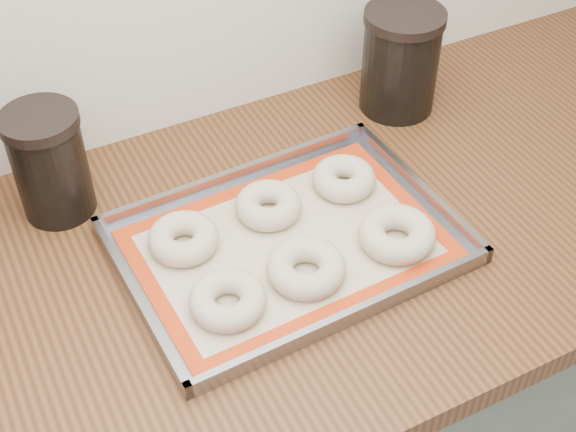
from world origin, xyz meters
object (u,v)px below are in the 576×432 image
bagel_front_mid (306,268)px  bagel_back_mid (268,205)px  bagel_front_left (228,300)px  canister_right (400,61)px  bagel_back_left (183,239)px  bagel_back_right (344,179)px  bagel_front_right (397,234)px  baking_tray (288,243)px  canister_mid (50,163)px

bagel_front_mid → bagel_back_mid: size_ratio=1.10×
bagel_front_left → canister_right: size_ratio=0.57×
bagel_back_left → bagel_back_right: bearing=1.9°
bagel_front_mid → bagel_front_right: bagel_front_right is taller
bagel_front_left → bagel_back_right: bagel_back_right is taller
baking_tray → bagel_back_mid: 0.07m
bagel_back_right → canister_right: bearing=38.1°
bagel_front_right → bagel_back_mid: (-0.13, 0.14, -0.00)m
bagel_front_right → canister_mid: (-0.40, 0.29, 0.06)m
baking_tray → canister_mid: (-0.26, 0.23, 0.08)m
bagel_front_mid → canister_right: (0.33, 0.29, 0.07)m
baking_tray → bagel_back_right: bearing=28.2°
canister_mid → canister_right: (0.58, -0.01, 0.00)m
canister_right → bagel_back_mid: bearing=-154.6°
bagel_front_left → bagel_back_left: bagel_back_left is taller
bagel_front_mid → bagel_back_left: bearing=134.7°
bagel_back_right → canister_right: (0.19, 0.15, 0.07)m
bagel_front_mid → canister_right: size_ratio=0.60×
bagel_back_left → canister_mid: bearing=128.3°
bagel_front_mid → bagel_front_left: bearing=-178.5°
baking_tray → bagel_front_left: bearing=-150.7°
bagel_front_left → bagel_back_mid: (0.13, 0.14, 0.00)m
bagel_front_mid → canister_right: 0.44m
bagel_back_right → canister_mid: size_ratio=0.57×
baking_tray → bagel_back_left: (-0.13, 0.06, 0.02)m
bagel_back_mid → canister_right: 0.36m
baking_tray → canister_right: canister_right is taller
bagel_back_mid → baking_tray: bearing=-92.6°
bagel_front_right → bagel_back_mid: bagel_front_right is taller
bagel_front_left → canister_mid: bearing=115.3°
baking_tray → bagel_back_mid: size_ratio=4.87×
bagel_front_right → canister_right: (0.18, 0.29, 0.07)m
bagel_front_right → bagel_back_left: bearing=154.4°
canister_right → baking_tray: bearing=-145.6°
baking_tray → bagel_front_left: bagel_front_left is taller
baking_tray → canister_right: size_ratio=2.66×
bagel_back_left → baking_tray: bearing=-24.8°
baking_tray → bagel_back_mid: bearing=87.4°
bagel_front_right → bagel_back_mid: size_ratio=1.12×
bagel_front_left → canister_right: (0.44, 0.29, 0.07)m
bagel_front_mid → canister_right: canister_right is taller
bagel_back_mid → bagel_front_right: bearing=-45.6°
bagel_back_right → canister_mid: canister_mid is taller
bagel_back_left → bagel_back_right: size_ratio=1.04×
bagel_back_mid → bagel_front_mid: bearing=-94.1°
baking_tray → canister_mid: bearing=139.2°
bagel_back_mid → bagel_front_left: bearing=-132.5°
bagel_back_right → bagel_front_left: bearing=-151.3°
baking_tray → bagel_front_mid: 0.07m
canister_right → bagel_back_left: bearing=-160.7°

